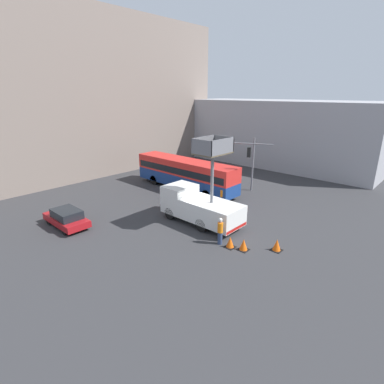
# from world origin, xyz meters

# --- Properties ---
(ground_plane) EXTENTS (120.00, 120.00, 0.00)m
(ground_plane) POSITION_xyz_m (0.00, 0.00, 0.00)
(ground_plane) COLOR #333335
(building_backdrop_far) EXTENTS (44.00, 10.00, 19.15)m
(building_backdrop_far) POSITION_xyz_m (0.00, 22.08, 9.57)
(building_backdrop_far) COLOR gray
(building_backdrop_far) RESTS_ON ground_plane
(building_backdrop_side) EXTENTS (10.00, 28.00, 8.88)m
(building_backdrop_side) POSITION_xyz_m (23.91, 5.32, 4.44)
(building_backdrop_side) COLOR #9E9EA3
(building_backdrop_side) RESTS_ON ground_plane
(utility_truck) EXTENTS (2.60, 6.79, 6.90)m
(utility_truck) POSITION_xyz_m (0.04, -0.46, 1.51)
(utility_truck) COLOR silver
(utility_truck) RESTS_ON ground_plane
(city_bus) EXTENTS (2.49, 12.44, 3.23)m
(city_bus) POSITION_xyz_m (5.51, 6.28, 1.90)
(city_bus) COLOR navy
(city_bus) RESTS_ON ground_plane
(traffic_light_pole) EXTENTS (3.88, 3.63, 5.58)m
(traffic_light_pole) POSITION_xyz_m (8.63, 0.24, 3.85)
(traffic_light_pole) COLOR slate
(traffic_light_pole) RESTS_ON ground_plane
(road_worker_near_truck) EXTENTS (0.38, 0.38, 1.94)m
(road_worker_near_truck) POSITION_xyz_m (-1.74, -3.92, 0.98)
(road_worker_near_truck) COLOR navy
(road_worker_near_truck) RESTS_ON ground_plane
(road_worker_directing) EXTENTS (0.38, 0.38, 1.78)m
(road_worker_directing) POSITION_xyz_m (4.40, 0.53, 0.89)
(road_worker_directing) COLOR navy
(road_worker_directing) RESTS_ON ground_plane
(traffic_cone_near_truck) EXTENTS (0.67, 0.67, 0.76)m
(traffic_cone_near_truck) POSITION_xyz_m (-1.64, -4.71, 0.36)
(traffic_cone_near_truck) COLOR black
(traffic_cone_near_truck) RESTS_ON ground_plane
(traffic_cone_mid_road) EXTENTS (0.68, 0.68, 0.78)m
(traffic_cone_mid_road) POSITION_xyz_m (-1.34, -5.58, 0.37)
(traffic_cone_mid_road) COLOR black
(traffic_cone_mid_road) RESTS_ON ground_plane
(traffic_cone_far_side) EXTENTS (0.69, 0.69, 0.79)m
(traffic_cone_far_side) POSITION_xyz_m (0.09, -7.23, 0.37)
(traffic_cone_far_side) COLOR black
(traffic_cone_far_side) RESTS_ON ground_plane
(parked_car_curbside) EXTENTS (1.86, 4.29, 1.41)m
(parked_car_curbside) POSITION_xyz_m (-7.49, 6.61, 0.72)
(parked_car_curbside) COLOR maroon
(parked_car_curbside) RESTS_ON ground_plane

